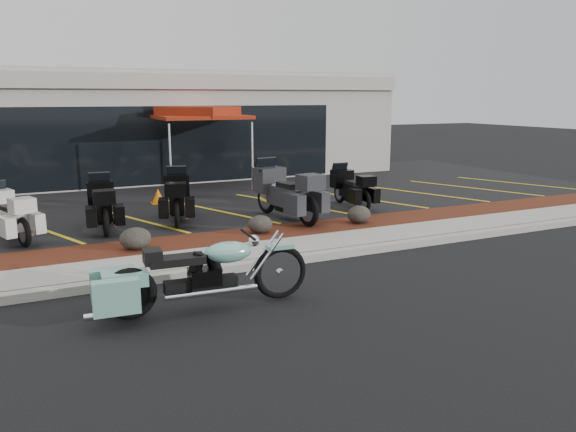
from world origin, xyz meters
TOP-DOWN VIEW (x-y plane):
  - ground at (0.00, 0.00)m, footprint 90.00×90.00m
  - curb at (0.00, 0.90)m, footprint 24.00×0.25m
  - sidewalk at (0.00, 1.60)m, footprint 24.00×1.20m
  - mulch_bed at (0.00, 2.80)m, footprint 24.00×1.20m
  - upper_lot at (0.00, 8.20)m, footprint 26.00×9.60m
  - dealership_building at (0.00, 14.47)m, footprint 18.00×8.16m
  - boulder_left at (-2.67, 2.60)m, footprint 0.61×0.51m
  - boulder_mid at (0.06, 2.81)m, footprint 0.55×0.46m
  - boulder_right at (2.57, 2.72)m, footprint 0.58×0.49m
  - hero_cruiser at (-1.09, -0.75)m, footprint 3.26×1.03m
  - touring_black_front at (-2.94, 5.42)m, footprint 0.95×2.15m
  - touring_black_mid at (-1.06, 5.56)m, footprint 1.36×2.30m
  - touring_grey at (1.04, 4.72)m, footprint 1.32×2.62m
  - touring_black_rear at (3.49, 5.18)m, footprint 0.89×2.02m
  - traffic_cone at (-1.17, 7.30)m, footprint 0.38×0.38m
  - popup_canopy at (0.80, 9.68)m, footprint 3.57×3.57m

SIDE VIEW (x-z plane):
  - ground at x=0.00m, z-range 0.00..0.00m
  - curb at x=0.00m, z-range 0.00..0.15m
  - sidewalk at x=0.00m, z-range 0.00..0.15m
  - upper_lot at x=0.00m, z-range 0.00..0.15m
  - mulch_bed at x=0.00m, z-range 0.00..0.16m
  - boulder_mid at x=0.06m, z-range 0.16..0.55m
  - traffic_cone at x=-1.17m, z-range 0.15..0.58m
  - boulder_right at x=2.57m, z-range 0.16..0.57m
  - boulder_left at x=-2.67m, z-range 0.16..0.60m
  - hero_cruiser at x=-1.09m, z-range 0.00..1.13m
  - touring_black_rear at x=3.49m, z-range 0.15..1.30m
  - touring_black_front at x=-2.94m, z-range 0.15..1.37m
  - touring_black_mid at x=-1.06m, z-range 0.15..1.41m
  - touring_grey at x=1.04m, z-range 0.15..1.60m
  - dealership_building at x=0.00m, z-range 0.01..4.01m
  - popup_canopy at x=0.80m, z-range 1.22..3.86m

